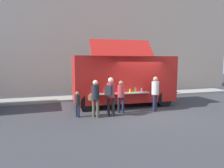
{
  "coord_description": "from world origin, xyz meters",
  "views": [
    {
      "loc": [
        -4.57,
        -8.65,
        2.49
      ],
      "look_at": [
        -1.31,
        1.55,
        1.3
      ],
      "focal_mm": 31.75,
      "sensor_mm": 36.0,
      "label": 1
    }
  ],
  "objects_px": {
    "trash_bin": "(165,89)",
    "customer_rear_waiting": "(95,95)",
    "food_truck_main": "(123,79)",
    "customer_extra_browsing": "(155,91)",
    "customer_front_ordering": "(121,94)",
    "customer_mid_with_backpack": "(110,93)",
    "child_near_queue": "(77,102)"
  },
  "relations": [
    {
      "from": "trash_bin",
      "to": "customer_rear_waiting",
      "type": "relative_size",
      "value": 0.57
    },
    {
      "from": "food_truck_main",
      "to": "customer_rear_waiting",
      "type": "xyz_separation_m",
      "value": [
        -2.12,
        -2.02,
        -0.53
      ]
    },
    {
      "from": "food_truck_main",
      "to": "customer_rear_waiting",
      "type": "bearing_deg",
      "value": -133.85
    },
    {
      "from": "trash_bin",
      "to": "customer_extra_browsing",
      "type": "relative_size",
      "value": 0.55
    },
    {
      "from": "customer_front_ordering",
      "to": "trash_bin",
      "type": "bearing_deg",
      "value": -19.16
    },
    {
      "from": "customer_mid_with_backpack",
      "to": "customer_extra_browsing",
      "type": "distance_m",
      "value": 2.45
    },
    {
      "from": "customer_rear_waiting",
      "to": "customer_extra_browsing",
      "type": "height_order",
      "value": "customer_extra_browsing"
    },
    {
      "from": "child_near_queue",
      "to": "food_truck_main",
      "type": "bearing_deg",
      "value": -0.35
    },
    {
      "from": "food_truck_main",
      "to": "child_near_queue",
      "type": "distance_m",
      "value": 3.48
    },
    {
      "from": "trash_bin",
      "to": "customer_mid_with_backpack",
      "type": "bearing_deg",
      "value": -142.26
    },
    {
      "from": "customer_extra_browsing",
      "to": "child_near_queue",
      "type": "relative_size",
      "value": 1.5
    },
    {
      "from": "trash_bin",
      "to": "child_near_queue",
      "type": "xyz_separation_m",
      "value": [
        -7.15,
        -4.08,
        0.22
      ]
    },
    {
      "from": "child_near_queue",
      "to": "customer_front_ordering",
      "type": "bearing_deg",
      "value": -28.71
    },
    {
      "from": "customer_front_ordering",
      "to": "customer_mid_with_backpack",
      "type": "bearing_deg",
      "value": 155.44
    },
    {
      "from": "child_near_queue",
      "to": "customer_mid_with_backpack",
      "type": "bearing_deg",
      "value": -44.24
    },
    {
      "from": "customer_mid_with_backpack",
      "to": "food_truck_main",
      "type": "bearing_deg",
      "value": 4.7
    },
    {
      "from": "customer_front_ordering",
      "to": "customer_rear_waiting",
      "type": "bearing_deg",
      "value": 137.84
    },
    {
      "from": "customer_extra_browsing",
      "to": "trash_bin",
      "type": "bearing_deg",
      "value": -80.2
    },
    {
      "from": "customer_rear_waiting",
      "to": "customer_extra_browsing",
      "type": "distance_m",
      "value": 3.13
    },
    {
      "from": "food_truck_main",
      "to": "customer_extra_browsing",
      "type": "bearing_deg",
      "value": -58.86
    },
    {
      "from": "food_truck_main",
      "to": "customer_extra_browsing",
      "type": "relative_size",
      "value": 3.25
    },
    {
      "from": "customer_mid_with_backpack",
      "to": "child_near_queue",
      "type": "height_order",
      "value": "customer_mid_with_backpack"
    },
    {
      "from": "customer_rear_waiting",
      "to": "trash_bin",
      "type": "bearing_deg",
      "value": -6.87
    },
    {
      "from": "customer_mid_with_backpack",
      "to": "customer_rear_waiting",
      "type": "height_order",
      "value": "customer_mid_with_backpack"
    },
    {
      "from": "customer_front_ordering",
      "to": "customer_extra_browsing",
      "type": "xyz_separation_m",
      "value": [
        1.76,
        -0.21,
        0.1
      ]
    },
    {
      "from": "customer_mid_with_backpack",
      "to": "customer_extra_browsing",
      "type": "xyz_separation_m",
      "value": [
        2.43,
        0.23,
        -0.05
      ]
    },
    {
      "from": "customer_front_ordering",
      "to": "child_near_queue",
      "type": "bearing_deg",
      "value": 125.53
    },
    {
      "from": "trash_bin",
      "to": "customer_extra_browsing",
      "type": "distance_m",
      "value": 5.32
    },
    {
      "from": "trash_bin",
      "to": "customer_rear_waiting",
      "type": "distance_m",
      "value": 7.74
    },
    {
      "from": "food_truck_main",
      "to": "customer_front_ordering",
      "type": "xyz_separation_m",
      "value": [
        -0.75,
        -1.64,
        -0.59
      ]
    },
    {
      "from": "food_truck_main",
      "to": "customer_front_ordering",
      "type": "distance_m",
      "value": 1.9
    },
    {
      "from": "trash_bin",
      "to": "customer_mid_with_backpack",
      "type": "distance_m",
      "value": 7.22
    }
  ]
}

